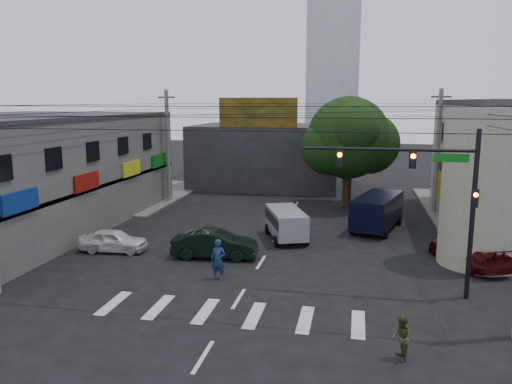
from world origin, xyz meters
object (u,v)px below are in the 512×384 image
(street_tree, at_px, (348,138))
(silver_minivan, at_px, (286,225))
(utility_pole_far_left, at_px, (168,147))
(maroon_sedan, at_px, (468,251))
(traffic_officer, at_px, (218,260))
(navy_van, at_px, (377,213))
(dark_sedan, at_px, (215,244))
(pedestrian_olive, at_px, (401,338))
(white_compact, at_px, (114,240))
(utility_pole_far_right, at_px, (437,152))
(traffic_gantry, at_px, (432,186))

(street_tree, relative_size, silver_minivan, 1.89)
(utility_pole_far_left, distance_m, silver_minivan, 15.04)
(maroon_sedan, height_order, traffic_officer, traffic_officer)
(navy_van, relative_size, traffic_officer, 3.10)
(maroon_sedan, bearing_deg, silver_minivan, -38.61)
(dark_sedan, bearing_deg, silver_minivan, -42.22)
(maroon_sedan, relative_size, pedestrian_olive, 3.64)
(utility_pole_far_left, height_order, silver_minivan, utility_pole_far_left)
(utility_pole_far_left, height_order, white_compact, utility_pole_far_left)
(utility_pole_far_left, xyz_separation_m, white_compact, (2.07, -13.77, -3.97))
(utility_pole_far_right, distance_m, silver_minivan, 14.10)
(traffic_gantry, xyz_separation_m, traffic_officer, (-9.31, 0.10, -3.86))
(utility_pole_far_left, height_order, maroon_sedan, utility_pole_far_left)
(traffic_officer, xyz_separation_m, pedestrian_olive, (7.82, -6.00, -0.21))
(utility_pole_far_left, bearing_deg, traffic_officer, -61.91)
(dark_sedan, bearing_deg, street_tree, -29.36)
(maroon_sedan, xyz_separation_m, traffic_officer, (-11.98, -4.69, 0.23))
(maroon_sedan, relative_size, silver_minivan, 1.20)
(navy_van, bearing_deg, white_compact, 135.02)
(traffic_gantry, distance_m, dark_sedan, 11.66)
(white_compact, height_order, maroon_sedan, maroon_sedan)
(navy_van, bearing_deg, silver_minivan, 139.66)
(dark_sedan, height_order, white_compact, dark_sedan)
(maroon_sedan, distance_m, pedestrian_olive, 11.47)
(utility_pole_far_right, xyz_separation_m, maroon_sedan, (0.00, -12.21, -3.86))
(utility_pole_far_left, bearing_deg, traffic_gantry, -42.86)
(silver_minivan, bearing_deg, traffic_gantry, -157.34)
(utility_pole_far_left, xyz_separation_m, silver_minivan, (11.15, -9.39, -3.68))
(traffic_gantry, relative_size, pedestrian_olive, 4.75)
(utility_pole_far_left, bearing_deg, dark_sedan, -59.97)
(street_tree, height_order, silver_minivan, street_tree)
(dark_sedan, relative_size, pedestrian_olive, 3.09)
(traffic_officer, bearing_deg, utility_pole_far_left, 122.63)
(silver_minivan, xyz_separation_m, navy_van, (5.48, 3.61, 0.21))
(dark_sedan, distance_m, pedestrian_olive, 12.82)
(pedestrian_olive, bearing_deg, dark_sedan, -143.81)
(silver_minivan, relative_size, navy_van, 0.77)
(traffic_gantry, relative_size, maroon_sedan, 1.31)
(street_tree, height_order, traffic_gantry, street_tree)
(utility_pole_far_right, height_order, silver_minivan, utility_pole_far_right)
(pedestrian_olive, bearing_deg, utility_pole_far_right, 161.79)
(white_compact, xyz_separation_m, silver_minivan, (9.09, 4.37, 0.28))
(white_compact, bearing_deg, navy_van, -66.22)
(street_tree, distance_m, traffic_gantry, 18.42)
(street_tree, distance_m, silver_minivan, 11.83)
(white_compact, relative_size, silver_minivan, 0.83)
(white_compact, bearing_deg, utility_pole_far_right, -58.92)
(traffic_gantry, height_order, utility_pole_far_right, utility_pole_far_right)
(street_tree, bearing_deg, pedestrian_olive, -84.41)
(street_tree, xyz_separation_m, navy_van, (2.14, -6.78, -4.35))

